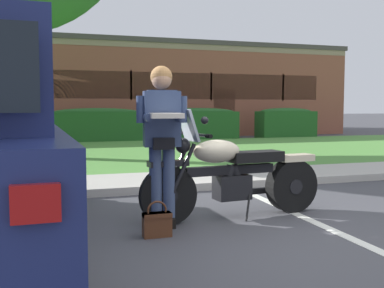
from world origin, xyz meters
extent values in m
plane|color=#424247|center=(0.00, 0.00, 0.00)|extent=(140.00, 140.00, 0.00)
cube|color=#B7B2A8|center=(0.00, 2.69, 0.06)|extent=(60.00, 0.20, 0.12)
cube|color=#B7B2A8|center=(0.00, 3.54, 0.04)|extent=(60.00, 1.50, 0.08)
cube|color=#518E3D|center=(0.00, 8.41, 0.03)|extent=(60.00, 8.23, 0.06)
cube|color=silver|center=(-1.98, 0.20, 0.00)|extent=(0.26, 4.40, 0.01)
cube|color=silver|center=(0.90, 0.20, 0.00)|extent=(0.26, 4.40, 0.01)
cylinder|color=black|center=(-0.66, 0.83, 0.32)|extent=(0.65, 0.16, 0.64)
cylinder|color=black|center=(-0.66, 0.83, 0.32)|extent=(0.19, 0.14, 0.18)
cylinder|color=black|center=(0.93, 0.98, 0.32)|extent=(0.65, 0.24, 0.64)
cylinder|color=black|center=(0.93, 0.98, 0.32)|extent=(0.20, 0.22, 0.18)
cube|color=black|center=(-0.66, 0.83, 0.67)|extent=(0.45, 0.18, 0.06)
cube|color=beige|center=(0.98, 0.98, 0.66)|extent=(0.46, 0.24, 0.08)
cylinder|color=black|center=(-0.52, 0.76, 0.60)|extent=(0.31, 0.07, 0.58)
cylinder|color=black|center=(-0.54, 0.92, 0.60)|extent=(0.31, 0.07, 0.58)
sphere|color=black|center=(-0.49, 0.85, 0.86)|extent=(0.17, 0.17, 0.17)
cylinder|color=black|center=(-0.35, 0.86, 0.98)|extent=(0.10, 0.72, 0.03)
cylinder|color=black|center=(-0.32, 0.50, 0.98)|extent=(0.05, 0.10, 0.04)
cylinder|color=black|center=(-0.39, 1.22, 0.98)|extent=(0.05, 0.10, 0.04)
sphere|color=black|center=(-0.35, 0.56, 1.14)|extent=(0.08, 0.08, 0.08)
sphere|color=black|center=(-0.40, 1.16, 1.14)|extent=(0.08, 0.08, 0.08)
cube|color=#B2BCC6|center=(-0.43, 0.85, 1.08)|extent=(0.17, 0.37, 0.35)
cube|color=black|center=(0.08, 0.90, 0.56)|extent=(1.10, 0.20, 0.10)
ellipsoid|color=beige|center=(-0.09, 0.88, 0.78)|extent=(0.59, 0.37, 0.26)
cube|color=black|center=(0.41, 0.93, 0.70)|extent=(0.66, 0.34, 0.12)
cube|color=black|center=(0.11, 0.90, 0.36)|extent=(0.42, 0.28, 0.28)
cylinder|color=black|center=(0.08, 0.90, 0.52)|extent=(0.18, 0.14, 0.21)
cylinder|color=black|center=(0.15, 0.91, 0.52)|extent=(0.18, 0.14, 0.21)
cylinder|color=black|center=(0.47, 1.08, 0.26)|extent=(0.60, 0.13, 0.08)
cylinder|color=black|center=(0.67, 1.09, 0.26)|extent=(0.60, 0.13, 0.08)
cylinder|color=black|center=(0.25, 0.75, 0.15)|extent=(0.11, 0.13, 0.30)
cube|color=black|center=(-0.67, 0.76, 0.05)|extent=(0.14, 0.25, 0.10)
cube|color=black|center=(-0.81, 0.78, 0.05)|extent=(0.14, 0.25, 0.10)
cylinder|color=#3D4C70|center=(-0.67, 0.78, 0.43)|extent=(0.14, 0.14, 0.86)
cylinder|color=#3D4C70|center=(-0.81, 0.80, 0.43)|extent=(0.14, 0.14, 0.86)
cube|color=navy|center=(-0.74, 0.79, 1.15)|extent=(0.40, 0.26, 0.58)
cube|color=navy|center=(-0.74, 0.79, 1.42)|extent=(0.32, 0.23, 0.06)
sphere|color=#A87A5B|center=(-0.74, 0.79, 1.56)|extent=(0.21, 0.21, 0.21)
sphere|color=olive|center=(-0.74, 0.81, 1.59)|extent=(0.23, 0.23, 0.23)
cube|color=black|center=(-0.76, 0.66, 0.90)|extent=(0.23, 0.12, 0.12)
cylinder|color=navy|center=(-0.60, 0.61, 1.17)|extent=(0.13, 0.35, 0.09)
cylinder|color=navy|center=(-0.92, 0.65, 1.17)|extent=(0.13, 0.35, 0.09)
cylinder|color=navy|center=(-0.52, 0.75, 1.25)|extent=(0.10, 0.10, 0.28)
cylinder|color=navy|center=(-0.96, 0.80, 1.25)|extent=(0.10, 0.10, 0.28)
cube|color=beige|center=(-0.78, 0.49, 1.19)|extent=(0.35, 0.35, 0.05)
cube|color=#562D19|center=(-0.89, 0.42, 0.12)|extent=(0.28, 0.12, 0.24)
cube|color=#562D19|center=(-0.89, 0.42, 0.22)|extent=(0.28, 0.13, 0.04)
torus|color=#562D19|center=(-0.89, 0.42, 0.26)|extent=(0.20, 0.02, 0.20)
cube|color=black|center=(-1.92, 0.30, 1.48)|extent=(0.09, 2.73, 0.55)
cube|color=#B21414|center=(-1.97, -1.92, 0.88)|extent=(0.20, 0.06, 0.16)
cylinder|color=black|center=(-1.89, 1.90, 0.30)|extent=(0.25, 0.60, 0.60)
cylinder|color=black|center=(-1.84, -1.01, 0.30)|extent=(0.25, 0.60, 0.60)
cylinder|color=brown|center=(-2.83, 8.31, 1.68)|extent=(0.49, 0.49, 3.36)
cylinder|color=brown|center=(-2.37, 8.31, 3.13)|extent=(0.17, 1.05, 1.02)
cube|color=#235623|center=(-0.05, 12.87, 0.55)|extent=(3.17, 0.90, 1.10)
ellipsoid|color=#235623|center=(-0.05, 12.87, 1.10)|extent=(3.01, 0.84, 0.28)
cube|color=#235623|center=(3.79, 12.87, 0.55)|extent=(3.10, 0.90, 1.10)
ellipsoid|color=#235623|center=(3.79, 12.87, 1.10)|extent=(2.94, 0.84, 0.28)
cube|color=#235623|center=(7.62, 12.87, 0.55)|extent=(2.42, 0.90, 1.10)
ellipsoid|color=#235623|center=(7.62, 12.87, 1.10)|extent=(2.30, 0.84, 0.28)
cube|color=#93513D|center=(1.54, 19.05, 1.96)|extent=(20.42, 8.76, 3.92)
cube|color=#998466|center=(1.54, 14.72, 3.80)|extent=(20.42, 0.10, 0.24)
cube|color=#4C4742|center=(1.54, 19.05, 4.02)|extent=(20.62, 8.84, 0.20)
cube|color=#1E282D|center=(1.54, 14.71, 2.16)|extent=(17.36, 0.06, 1.10)
cube|color=#93513D|center=(-1.94, 14.70, 2.16)|extent=(0.08, 0.04, 1.20)
cube|color=#93513D|center=(1.54, 14.70, 2.16)|extent=(0.08, 0.04, 1.20)
cube|color=#93513D|center=(5.01, 14.70, 2.16)|extent=(0.08, 0.04, 1.20)
cube|color=#93513D|center=(8.48, 14.70, 2.16)|extent=(0.08, 0.04, 1.20)
cube|color=#473323|center=(5.62, 14.72, 1.05)|extent=(1.00, 0.08, 2.10)
camera|label=1|loc=(-1.94, -3.90, 1.28)|focal=42.96mm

